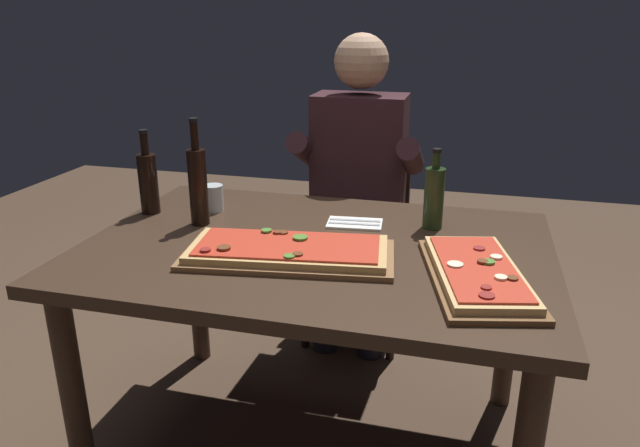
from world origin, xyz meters
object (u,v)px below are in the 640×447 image
dining_table (316,273)px  pizza_rectangular_left (477,273)px  wine_bottle_dark (148,181)px  tumbler_near_camera (214,198)px  vinegar_bottle_green (434,197)px  diner_chair (361,228)px  seated_diner (357,180)px  oil_bottle_amber (198,184)px  pizza_rectangular_front (288,251)px

dining_table → pizza_rectangular_left: pizza_rectangular_left is taller
wine_bottle_dark → tumbler_near_camera: wine_bottle_dark is taller
vinegar_bottle_green → diner_chair: 0.79m
tumbler_near_camera → seated_diner: seated_diner is taller
pizza_rectangular_left → oil_bottle_amber: size_ratio=1.52×
wine_bottle_dark → vinegar_bottle_green: size_ratio=1.11×
wine_bottle_dark → pizza_rectangular_left: bearing=-14.1°
dining_table → oil_bottle_amber: size_ratio=3.98×
seated_diner → dining_table: bearing=-88.4°
dining_table → tumbler_near_camera: 0.51m
diner_chair → pizza_rectangular_left: bearing=-63.4°
dining_table → tumbler_near_camera: tumbler_near_camera is taller
dining_table → pizza_rectangular_left: 0.51m
pizza_rectangular_left → diner_chair: diner_chair is taller
oil_bottle_amber → seated_diner: (0.40, 0.65, -0.13)m
vinegar_bottle_green → seated_diner: bearing=125.2°
diner_chair → seated_diner: size_ratio=0.65×
seated_diner → diner_chair: bearing=90.0°
pizza_rectangular_front → vinegar_bottle_green: size_ratio=2.41×
pizza_rectangular_front → diner_chair: 1.01m
dining_table → oil_bottle_amber: bearing=169.1°
oil_bottle_amber → diner_chair: 0.95m
pizza_rectangular_left → seated_diner: 1.00m
pizza_rectangular_front → pizza_rectangular_left: 0.53m
pizza_rectangular_left → tumbler_near_camera: 0.98m
pizza_rectangular_front → vinegar_bottle_green: vinegar_bottle_green is taller
pizza_rectangular_left → tumbler_near_camera: bearing=158.6°
pizza_rectangular_front → tumbler_near_camera: size_ratio=6.76×
diner_chair → vinegar_bottle_green: bearing=-60.4°
pizza_rectangular_left → seated_diner: seated_diner is taller
pizza_rectangular_left → vinegar_bottle_green: size_ratio=2.03×
pizza_rectangular_front → dining_table: bearing=67.4°
dining_table → pizza_rectangular_left: bearing=-16.0°
pizza_rectangular_left → seated_diner: (-0.50, 0.87, -0.02)m
pizza_rectangular_front → seated_diner: size_ratio=0.48×
pizza_rectangular_left → tumbler_near_camera: (-0.91, 0.36, 0.03)m
pizza_rectangular_left → tumbler_near_camera: tumbler_near_camera is taller
oil_bottle_amber → diner_chair: size_ratio=0.40×
wine_bottle_dark → seated_diner: seated_diner is taller
wine_bottle_dark → vinegar_bottle_green: (0.97, 0.10, -0.01)m
oil_bottle_amber → tumbler_near_camera: size_ratio=3.77×
vinegar_bottle_green → seated_diner: seated_diner is taller
dining_table → diner_chair: 0.87m
tumbler_near_camera → pizza_rectangular_front: bearing=-41.5°
dining_table → vinegar_bottle_green: bearing=36.1°
wine_bottle_dark → pizza_rectangular_front: bearing=-24.1°
dining_table → pizza_rectangular_left: (0.48, -0.14, 0.11)m
pizza_rectangular_left → diner_chair: (-0.50, 0.99, -0.27)m
dining_table → pizza_rectangular_front: pizza_rectangular_front is taller
diner_chair → seated_diner: seated_diner is taller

